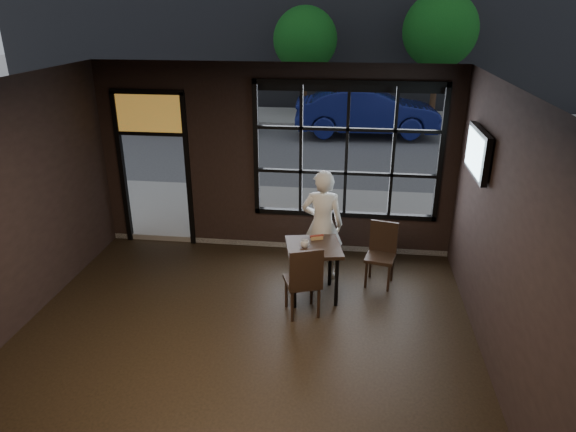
# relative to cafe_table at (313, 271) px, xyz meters

# --- Properties ---
(floor) EXTENTS (6.00, 7.00, 0.02)m
(floor) POSITION_rel_cafe_table_xyz_m (-0.80, -1.93, -0.42)
(floor) COLOR black
(floor) RESTS_ON ground
(ceiling) EXTENTS (6.00, 7.00, 0.02)m
(ceiling) POSITION_rel_cafe_table_xyz_m (-0.80, -1.93, 2.80)
(ceiling) COLOR black
(ceiling) RESTS_ON ground
(wall_right) EXTENTS (0.04, 7.00, 3.20)m
(wall_right) POSITION_rel_cafe_table_xyz_m (2.20, -1.93, 1.19)
(wall_right) COLOR black
(wall_right) RESTS_ON ground
(window_frame) EXTENTS (3.06, 0.12, 2.28)m
(window_frame) POSITION_rel_cafe_table_xyz_m (0.40, 1.57, 1.39)
(window_frame) COLOR black
(window_frame) RESTS_ON ground
(stained_transom) EXTENTS (1.20, 0.06, 0.70)m
(stained_transom) POSITION_rel_cafe_table_xyz_m (-2.90, 1.57, 1.94)
(stained_transom) COLOR orange
(stained_transom) RESTS_ON ground
(street_asphalt) EXTENTS (60.00, 41.00, 0.04)m
(street_asphalt) POSITION_rel_cafe_table_xyz_m (-0.80, 22.07, -0.43)
(street_asphalt) COLOR #545456
(street_asphalt) RESTS_ON ground
(cafe_table) EXTENTS (0.90, 0.90, 0.83)m
(cafe_table) POSITION_rel_cafe_table_xyz_m (0.00, 0.00, 0.00)
(cafe_table) COLOR black
(cafe_table) RESTS_ON floor
(chair_near) EXTENTS (0.59, 0.59, 1.06)m
(chair_near) POSITION_rel_cafe_table_xyz_m (-0.11, -0.46, 0.12)
(chair_near) COLOR black
(chair_near) RESTS_ON floor
(chair_window) EXTENTS (0.50, 0.50, 0.98)m
(chair_window) POSITION_rel_cafe_table_xyz_m (0.98, 0.48, 0.07)
(chair_window) COLOR black
(chair_window) RESTS_ON floor
(man) EXTENTS (0.65, 0.43, 1.76)m
(man) POSITION_rel_cafe_table_xyz_m (0.08, 0.64, 0.47)
(man) COLOR white
(man) RESTS_ON floor
(hotdog) EXTENTS (0.22, 0.14, 0.06)m
(hotdog) POSITION_rel_cafe_table_xyz_m (0.03, 0.22, 0.44)
(hotdog) COLOR tan
(hotdog) RESTS_ON cafe_table
(cup) EXTENTS (0.15, 0.15, 0.10)m
(cup) POSITION_rel_cafe_table_xyz_m (-0.12, -0.07, 0.46)
(cup) COLOR silver
(cup) RESTS_ON cafe_table
(tv) EXTENTS (0.12, 1.06, 0.62)m
(tv) POSITION_rel_cafe_table_xyz_m (2.13, 0.20, 1.80)
(tv) COLOR black
(tv) RESTS_ON wall_right
(navy_car) EXTENTS (4.70, 1.93, 1.52)m
(navy_car) POSITION_rel_cafe_table_xyz_m (0.91, 10.15, 0.44)
(navy_car) COLOR #0E154B
(navy_car) RESTS_ON street_asphalt
(maroon_car) EXTENTS (4.57, 1.94, 1.54)m
(maroon_car) POSITION_rel_cafe_table_xyz_m (-5.19, 10.48, 0.46)
(maroon_car) COLOR #4F0D1E
(maroon_car) RESTS_ON street_asphalt
(tree_left) EXTENTS (2.37, 2.37, 4.04)m
(tree_left) POSITION_rel_cafe_table_xyz_m (-1.42, 13.27, 2.43)
(tree_left) COLOR #332114
(tree_left) RESTS_ON street_asphalt
(tree_right) EXTENTS (2.66, 2.66, 4.53)m
(tree_right) POSITION_rel_cafe_table_xyz_m (3.39, 13.25, 2.78)
(tree_right) COLOR #332114
(tree_right) RESTS_ON street_asphalt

